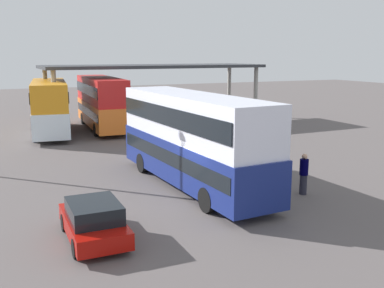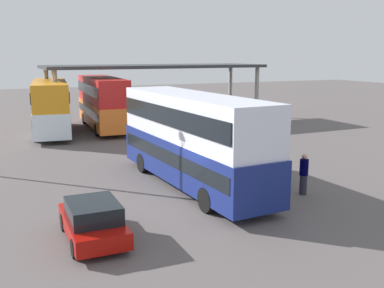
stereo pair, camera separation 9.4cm
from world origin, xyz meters
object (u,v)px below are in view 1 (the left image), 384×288
at_px(parked_hatchback, 94,221).
at_px(double_decker_near_canopy, 50,105).
at_px(double_decker_mid_row, 101,101).
at_px(pedestrian_waiting, 304,174).
at_px(double_decker_main, 192,137).

relative_size(parked_hatchback, double_decker_near_canopy, 0.36).
bearing_deg(double_decker_mid_row, double_decker_near_canopy, 101.87).
distance_m(double_decker_near_canopy, double_decker_mid_row, 4.20).
bearing_deg(double_decker_mid_row, parked_hatchback, 168.58).
bearing_deg(parked_hatchback, double_decker_near_canopy, -3.13).
height_order(double_decker_near_canopy, double_decker_mid_row, double_decker_mid_row).
distance_m(double_decker_near_canopy, pedestrian_waiting, 21.93).
bearing_deg(pedestrian_waiting, double_decker_near_canopy, -110.11).
xyz_separation_m(double_decker_main, double_decker_near_canopy, (-4.17, 17.18, -0.12)).
bearing_deg(double_decker_main, parked_hatchback, 124.58).
height_order(double_decker_main, double_decker_mid_row, double_decker_main).
distance_m(double_decker_main, double_decker_mid_row, 17.87).
bearing_deg(double_decker_near_canopy, double_decker_mid_row, -73.92).
height_order(parked_hatchback, double_decker_near_canopy, double_decker_near_canopy).
relative_size(double_decker_main, parked_hatchback, 2.96).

